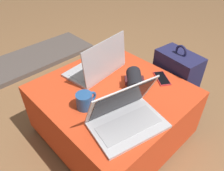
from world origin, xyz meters
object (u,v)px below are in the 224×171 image
cell_phone (162,78)px  coffee_mug (85,101)px  laptop_near (126,116)px  wrist_brace (134,80)px  backpack (175,83)px  laptop_far (98,66)px

cell_phone → coffee_mug: coffee_mug is taller
laptop_near → wrist_brace: (0.26, 0.17, -0.00)m
cell_phone → backpack: bearing=-142.4°
wrist_brace → cell_phone: bearing=-21.3°
laptop_near → laptop_far: laptop_far is taller
backpack → wrist_brace: backpack is taller
cell_phone → wrist_brace: wrist_brace is taller
cell_phone → laptop_near: bearing=45.9°
laptop_far → backpack: (0.47, -0.33, -0.22)m
laptop_near → laptop_far: 0.48m
laptop_far → cell_phone: 0.42m
laptop_near → wrist_brace: bearing=46.1°
coffee_mug → laptop_near: bearing=-73.2°
laptop_near → coffee_mug: bearing=119.2°
cell_phone → wrist_brace: (-0.19, 0.07, 0.04)m
laptop_near → cell_phone: 0.46m
laptop_far → wrist_brace: 0.28m
laptop_near → wrist_brace: size_ratio=2.13×
coffee_mug → cell_phone: bearing=-14.8°
laptop_near → laptop_far: (0.20, 0.44, 0.00)m
laptop_far → coffee_mug: laptop_far is taller
laptop_far → wrist_brace: size_ratio=2.13×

